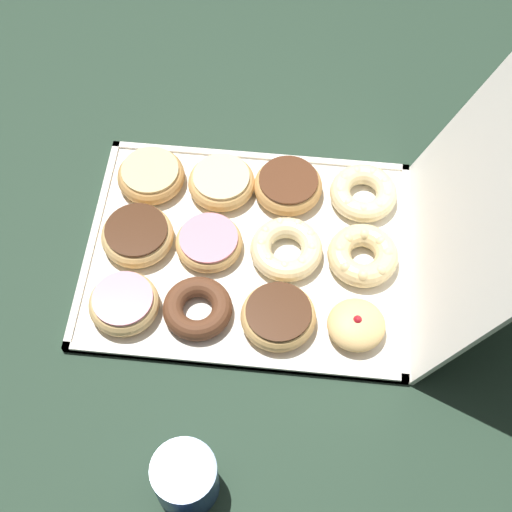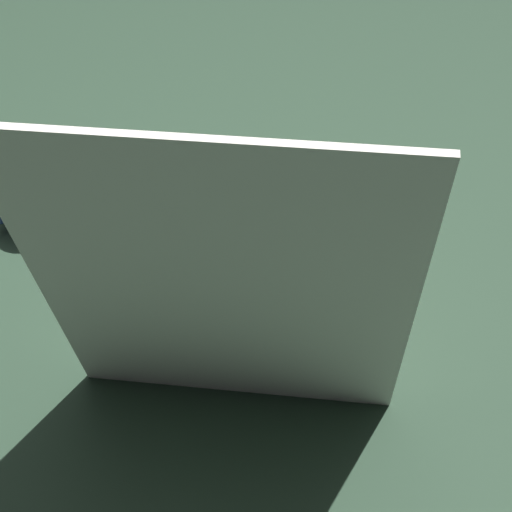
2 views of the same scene
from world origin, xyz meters
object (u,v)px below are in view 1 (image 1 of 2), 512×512
(chocolate_cake_ring_donut_5, at_px, (198,308))
(cruller_donut_10, at_px, (363,257))
(pink_frosted_donut_2, at_px, (124,303))
(donut_box, at_px, (248,253))
(chocolate_frosted_donut_6, at_px, (288,186))
(pink_frosted_donut_4, at_px, (209,244))
(glazed_ring_donut_0, at_px, (151,175))
(cruller_donut_7, at_px, (287,247))
(chocolate_frosted_donut_8, at_px, (278,316))
(coffee_mug, at_px, (185,480))
(chocolate_frosted_donut_1, at_px, (137,235))
(jelly_filled_donut_11, at_px, (356,325))
(cruller_donut_9, at_px, (363,193))
(glazed_ring_donut_3, at_px, (222,182))

(chocolate_cake_ring_donut_5, height_order, cruller_donut_10, cruller_donut_10)
(pink_frosted_donut_2, bearing_deg, donut_box, 124.91)
(chocolate_frosted_donut_6, bearing_deg, pink_frosted_donut_4, -42.95)
(chocolate_cake_ring_donut_5, distance_m, cruller_donut_10, 0.28)
(glazed_ring_donut_0, bearing_deg, cruller_donut_7, 63.95)
(glazed_ring_donut_0, relative_size, chocolate_frosted_donut_6, 0.99)
(chocolate_frosted_donut_8, bearing_deg, coffee_mug, -21.27)
(chocolate_frosted_donut_1, relative_size, chocolate_frosted_donut_8, 1.02)
(glazed_ring_donut_0, bearing_deg, jelly_filled_donut_11, 55.45)
(chocolate_cake_ring_donut_5, distance_m, chocolate_frosted_donut_6, 0.28)
(pink_frosted_donut_2, distance_m, cruller_donut_9, 0.45)
(glazed_ring_donut_3, xyz_separation_m, chocolate_cake_ring_donut_5, (0.24, -0.01, -0.00))
(cruller_donut_9, distance_m, jelly_filled_donut_11, 0.25)
(donut_box, relative_size, glazed_ring_donut_3, 4.60)
(glazed_ring_donut_0, xyz_separation_m, pink_frosted_donut_4, (0.13, 0.12, -0.00))
(chocolate_frosted_donut_1, height_order, chocolate_frosted_donut_6, same)
(glazed_ring_donut_3, relative_size, chocolate_frosted_donut_8, 0.98)
(glazed_ring_donut_0, distance_m, glazed_ring_donut_3, 0.12)
(glazed_ring_donut_3, distance_m, chocolate_cake_ring_donut_5, 0.24)
(glazed_ring_donut_0, height_order, glazed_ring_donut_3, same)
(chocolate_frosted_donut_6, bearing_deg, cruller_donut_9, 89.97)
(pink_frosted_donut_4, distance_m, chocolate_frosted_donut_6, 0.18)
(glazed_ring_donut_3, bearing_deg, donut_box, 25.51)
(chocolate_frosted_donut_1, distance_m, cruller_donut_9, 0.39)
(cruller_donut_7, height_order, cruller_donut_10, cruller_donut_10)
(chocolate_cake_ring_donut_5, height_order, cruller_donut_7, cruller_donut_7)
(chocolate_frosted_donut_6, distance_m, cruller_donut_7, 0.12)
(chocolate_cake_ring_donut_5, xyz_separation_m, chocolate_frosted_donut_6, (-0.25, 0.12, 0.00))
(chocolate_frosted_donut_1, xyz_separation_m, chocolate_frosted_donut_6, (-0.13, 0.24, 0.00))
(glazed_ring_donut_0, xyz_separation_m, cruller_donut_9, (-0.00, 0.37, -0.00))
(pink_frosted_donut_4, distance_m, cruller_donut_10, 0.25)
(cruller_donut_9, bearing_deg, coffee_mug, -23.86)
(glazed_ring_donut_3, bearing_deg, chocolate_frosted_donut_6, 91.86)
(cruller_donut_7, distance_m, jelly_filled_donut_11, 0.18)
(chocolate_frosted_donut_6, bearing_deg, glazed_ring_donut_0, -89.63)
(pink_frosted_donut_4, height_order, coffee_mug, coffee_mug)
(pink_frosted_donut_2, distance_m, glazed_ring_donut_3, 0.28)
(glazed_ring_donut_0, height_order, chocolate_frosted_donut_8, same)
(donut_box, height_order, chocolate_frosted_donut_6, chocolate_frosted_donut_6)
(pink_frosted_donut_4, height_order, cruller_donut_9, cruller_donut_9)
(coffee_mug, bearing_deg, glazed_ring_donut_3, -178.33)
(glazed_ring_donut_0, bearing_deg, glazed_ring_donut_3, 88.99)
(chocolate_cake_ring_donut_5, xyz_separation_m, cruller_donut_9, (-0.25, 0.25, 0.00))
(cruller_donut_7, relative_size, cruller_donut_9, 1.03)
(cruller_donut_7, xyz_separation_m, jelly_filled_donut_11, (0.13, 0.12, 0.00))
(chocolate_cake_ring_donut_5, relative_size, chocolate_frosted_donut_6, 0.93)
(chocolate_frosted_donut_1, xyz_separation_m, cruller_donut_10, (0.01, 0.37, -0.00))
(chocolate_frosted_donut_1, xyz_separation_m, cruller_donut_7, (-0.00, 0.25, -0.00))
(chocolate_frosted_donut_8, distance_m, jelly_filled_donut_11, 0.12)
(glazed_ring_donut_0, height_order, chocolate_frosted_donut_6, chocolate_frosted_donut_6)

